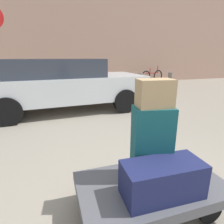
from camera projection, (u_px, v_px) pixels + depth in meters
ground_plane at (149, 212)px, 1.85m from camera, size 60.00×60.00×0.00m
building_facade_brick at (98, 1)px, 10.20m from camera, size 24.00×1.20×8.81m
luggage_cart at (151, 189)px, 1.77m from camera, size 1.36×0.78×0.34m
suitcase_teal_front_left at (152, 144)px, 1.74m from camera, size 0.40×0.30×0.70m
duffel_bag_navy_rear_right at (162, 179)px, 1.55m from camera, size 0.68×0.33×0.30m
duffel_bag_tan_topmost_pile at (155, 93)px, 1.61m from camera, size 0.33×0.23×0.24m
parked_car at (64, 83)px, 5.22m from camera, size 4.39×2.11×1.42m
bicycle_leaning at (152, 76)px, 10.98m from camera, size 1.69×0.62×0.96m
bollard_kerb_near at (117, 81)px, 9.12m from camera, size 0.23×0.23×0.68m
bollard_kerb_mid at (140, 80)px, 9.48m from camera, size 0.23×0.23×0.68m
bollard_kerb_far at (170, 79)px, 9.99m from camera, size 0.23×0.23×0.68m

